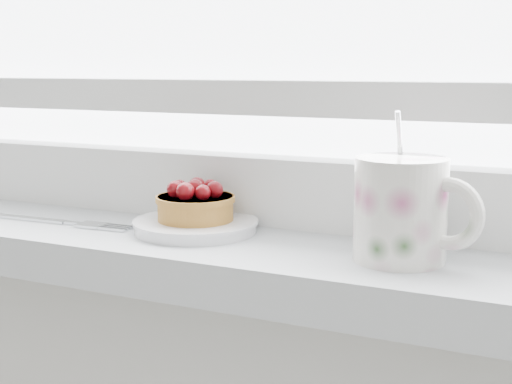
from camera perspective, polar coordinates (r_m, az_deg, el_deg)
The scene contains 4 objects.
saucer at distance 0.71m, azimuth -4.85°, elevation -2.72°, with size 0.12×0.12×0.01m, color white.
raspberry_tart at distance 0.70m, azimuth -4.88°, elevation -0.88°, with size 0.08×0.08×0.04m.
floral_mug at distance 0.61m, azimuth 11.73°, elevation -1.24°, with size 0.12×0.09×0.13m.
fork at distance 0.78m, azimuth -15.95°, elevation -2.24°, with size 0.19×0.03×0.00m.
Camera 1 is at (0.26, 1.30, 1.10)m, focal length 50.00 mm.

